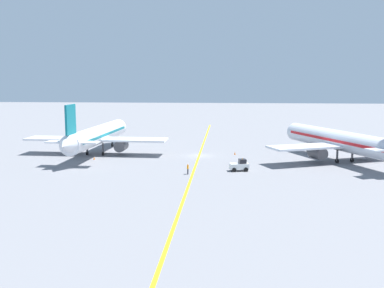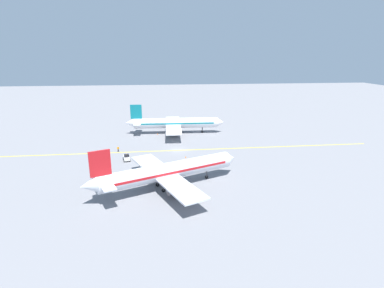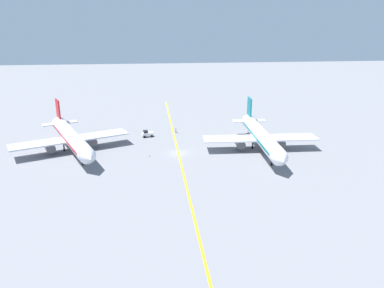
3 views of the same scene
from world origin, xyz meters
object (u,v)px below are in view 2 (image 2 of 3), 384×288
traffic_cone_mid_apron (186,157)px  airplane_at_gate (175,123)px  baggage_tug_white (126,158)px  airplane_adjacent_stand (167,172)px  traffic_cone_near_nose (158,134)px  ground_crew_worker (118,149)px

traffic_cone_mid_apron → airplane_at_gate: bearing=-176.8°
baggage_tug_white → traffic_cone_mid_apron: baggage_tug_white is taller
baggage_tug_white → airplane_at_gate: bearing=152.4°
airplane_adjacent_stand → traffic_cone_near_nose: airplane_adjacent_stand is taller
baggage_tug_white → traffic_cone_mid_apron: bearing=92.0°
baggage_tug_white → ground_crew_worker: 8.77m
airplane_adjacent_stand → ground_crew_worker: 29.83m
airplane_at_gate → ground_crew_worker: size_ratio=21.12×
airplane_adjacent_stand → baggage_tug_white: size_ratio=10.40×
traffic_cone_near_nose → baggage_tug_white: bearing=-17.3°
airplane_at_gate → baggage_tug_white: size_ratio=10.92×
airplane_at_gate → baggage_tug_white: 31.56m
baggage_tug_white → ground_crew_worker: bearing=-158.4°
traffic_cone_near_nose → traffic_cone_mid_apron: same height
airplane_adjacent_stand → ground_crew_worker: size_ratio=20.12×
airplane_at_gate → ground_crew_worker: bearing=-42.1°
baggage_tug_white → ground_crew_worker: (-8.15, -3.23, 0.01)m
ground_crew_worker → baggage_tug_white: bearing=21.6°
airplane_adjacent_stand → ground_crew_worker: airplane_adjacent_stand is taller
airplane_at_gate → traffic_cone_near_nose: size_ratio=64.51×
airplane_adjacent_stand → traffic_cone_mid_apron: size_ratio=61.45×
airplane_at_gate → traffic_cone_mid_apron: airplane_at_gate is taller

